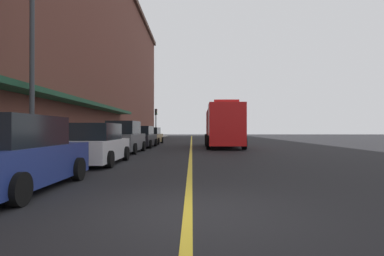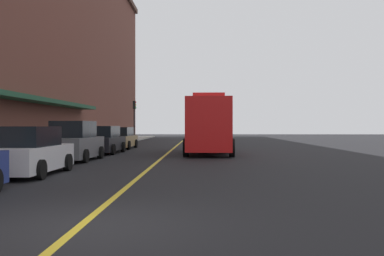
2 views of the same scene
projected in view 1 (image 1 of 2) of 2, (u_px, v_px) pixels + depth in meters
ground_plane at (191, 144)px, 30.33m from camera, size 112.00×112.00×0.00m
sidewalk_left at (127, 143)px, 30.33m from camera, size 2.40×70.00×0.15m
lane_center_stripe at (191, 144)px, 30.33m from camera, size 0.16×70.00×0.01m
brick_building_left at (47, 46)px, 29.36m from camera, size 13.52×64.00×18.47m
parked_car_0 at (16, 156)px, 7.18m from camera, size 1.98×4.75×1.75m
parked_car_1 at (96, 145)px, 12.85m from camera, size 2.09×4.49×1.67m
parked_car_2 at (124, 138)px, 19.03m from camera, size 2.10×4.36×1.92m
parked_car_3 at (141, 137)px, 24.69m from camera, size 2.18×4.70×1.68m
parked_car_4 at (151, 136)px, 30.26m from camera, size 2.04×4.82×1.60m
fire_truck at (223, 126)px, 25.01m from camera, size 2.97×9.01×3.48m
parking_meter_0 at (120, 134)px, 23.57m from camera, size 0.14×0.18×1.33m
parking_meter_1 at (98, 136)px, 18.03m from camera, size 0.14×0.18×1.33m
street_lamp_left at (32, 50)px, 11.73m from camera, size 0.44×0.44×6.94m
traffic_light_near at (156, 118)px, 46.35m from camera, size 0.38×0.36×4.30m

